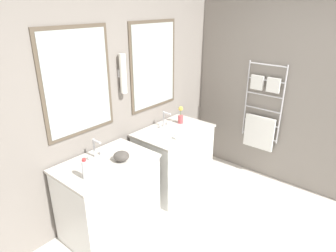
{
  "coord_description": "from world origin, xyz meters",
  "views": [
    {
      "loc": [
        -1.89,
        -0.46,
        2.22
      ],
      "look_at": [
        0.26,
        1.37,
        1.05
      ],
      "focal_mm": 32.0,
      "sensor_mm": 36.0,
      "label": 1
    }
  ],
  "objects_px": {
    "vanity_right": "(176,159)",
    "toiletry_bottle": "(85,169)",
    "vanity_left": "(111,197)",
    "flower_vase": "(181,116)",
    "amenity_bowl": "(121,156)"
  },
  "relations": [
    {
      "from": "vanity_right",
      "to": "toiletry_bottle",
      "type": "relative_size",
      "value": 4.76
    },
    {
      "from": "vanity_left",
      "to": "flower_vase",
      "type": "relative_size",
      "value": 4.18
    },
    {
      "from": "vanity_left",
      "to": "vanity_right",
      "type": "distance_m",
      "value": 1.04
    },
    {
      "from": "toiletry_bottle",
      "to": "vanity_right",
      "type": "bearing_deg",
      "value": 2.63
    },
    {
      "from": "vanity_right",
      "to": "amenity_bowl",
      "type": "relative_size",
      "value": 5.99
    },
    {
      "from": "toiletry_bottle",
      "to": "vanity_left",
      "type": "bearing_deg",
      "value": 11.78
    },
    {
      "from": "vanity_right",
      "to": "amenity_bowl",
      "type": "xyz_separation_m",
      "value": [
        -0.92,
        -0.05,
        0.44
      ]
    },
    {
      "from": "vanity_right",
      "to": "toiletry_bottle",
      "type": "height_order",
      "value": "toiletry_bottle"
    },
    {
      "from": "vanity_left",
      "to": "flower_vase",
      "type": "distance_m",
      "value": 1.36
    },
    {
      "from": "vanity_left",
      "to": "toiletry_bottle",
      "type": "distance_m",
      "value": 0.57
    },
    {
      "from": "vanity_left",
      "to": "amenity_bowl",
      "type": "xyz_separation_m",
      "value": [
        0.12,
        -0.05,
        0.44
      ]
    },
    {
      "from": "vanity_right",
      "to": "amenity_bowl",
      "type": "height_order",
      "value": "amenity_bowl"
    },
    {
      "from": "flower_vase",
      "to": "amenity_bowl",
      "type": "bearing_deg",
      "value": -171.79
    },
    {
      "from": "vanity_left",
      "to": "vanity_right",
      "type": "xyz_separation_m",
      "value": [
        1.04,
        0.0,
        0.0
      ]
    },
    {
      "from": "amenity_bowl",
      "to": "vanity_left",
      "type": "bearing_deg",
      "value": 156.28
    }
  ]
}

